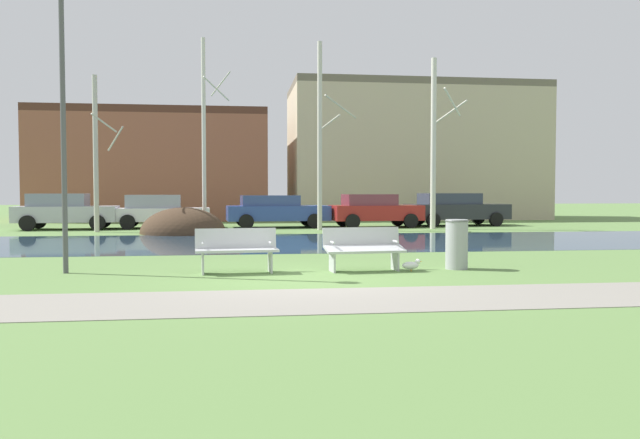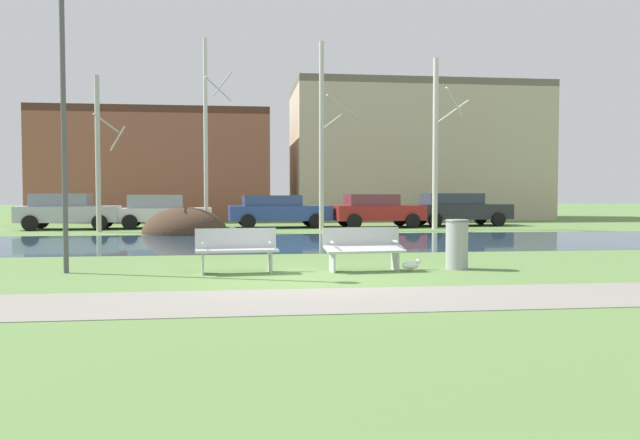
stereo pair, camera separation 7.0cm
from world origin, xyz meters
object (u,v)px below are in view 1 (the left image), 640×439
(bench_right, at_px, (364,248))
(parked_wagon_fourth_red, at_px, (374,210))
(parked_van_nearest_silver, at_px, (65,211))
(parked_hatch_third_blue, at_px, (276,210))
(trash_bin, at_px, (457,243))
(parked_sedan_second_white, at_px, (159,211))
(seagull, at_px, (411,265))
(parked_suv_fifth_dark, at_px, (455,209))
(bench_left, at_px, (237,249))
(streetlamp, at_px, (62,77))

(bench_right, relative_size, parked_wagon_fourth_red, 0.40)
(parked_van_nearest_silver, height_order, parked_hatch_third_blue, parked_van_nearest_silver)
(trash_bin, height_order, parked_sedan_second_white, parked_sedan_second_white)
(trash_bin, height_order, seagull, trash_bin)
(parked_hatch_third_blue, bearing_deg, parked_sedan_second_white, 178.36)
(parked_wagon_fourth_red, xyz_separation_m, parked_suv_fifth_dark, (4.08, 0.87, 0.02))
(bench_left, height_order, streetlamp, streetlamp)
(parked_wagon_fourth_red, bearing_deg, parked_hatch_third_blue, 175.07)
(bench_left, distance_m, trash_bin, 4.50)
(bench_left, xyz_separation_m, trash_bin, (4.50, 0.06, 0.06))
(parked_sedan_second_white, height_order, parked_suv_fifth_dark, parked_suv_fifth_dark)
(bench_left, height_order, trash_bin, trash_bin)
(seagull, bearing_deg, parked_sedan_second_white, 113.37)
(streetlamp, relative_size, parked_suv_fifth_dark, 1.19)
(parked_wagon_fourth_red, bearing_deg, bench_left, -111.79)
(seagull, xyz_separation_m, parked_van_nearest_silver, (-10.79, 15.59, 0.67))
(trash_bin, xyz_separation_m, parked_suv_fifth_dark, (5.68, 16.08, 0.28))
(parked_hatch_third_blue, bearing_deg, seagull, -83.56)
(parked_hatch_third_blue, xyz_separation_m, parked_wagon_fourth_red, (4.42, -0.38, 0.02))
(parked_sedan_second_white, relative_size, parked_suv_fifth_dark, 0.88)
(bench_right, height_order, streetlamp, streetlamp)
(parked_sedan_second_white, relative_size, parked_wagon_fourth_red, 1.03)
(bench_left, bearing_deg, trash_bin, 0.70)
(bench_right, xyz_separation_m, seagull, (0.93, -0.21, -0.34))
(bench_right, height_order, parked_wagon_fourth_red, parked_wagon_fourth_red)
(trash_bin, bearing_deg, seagull, -165.55)
(seagull, relative_size, parked_sedan_second_white, 0.10)
(bench_left, relative_size, parked_sedan_second_white, 0.39)
(bench_right, distance_m, trash_bin, 1.97)
(seagull, distance_m, parked_suv_fifth_dark, 17.68)
(bench_right, height_order, parked_van_nearest_silver, parked_van_nearest_silver)
(streetlamp, bearing_deg, parked_sedan_second_white, 90.47)
(trash_bin, height_order, parked_van_nearest_silver, parked_van_nearest_silver)
(trash_bin, xyz_separation_m, seagull, (-1.03, -0.27, -0.40))
(bench_left, distance_m, seagull, 3.49)
(bench_left, height_order, bench_right, same)
(bench_left, bearing_deg, parked_hatch_third_blue, 83.88)
(bench_left, relative_size, parked_suv_fifth_dark, 0.34)
(parked_hatch_third_blue, relative_size, parked_suv_fifth_dark, 0.96)
(parked_wagon_fourth_red, height_order, parked_suv_fifth_dark, parked_suv_fifth_dark)
(bench_right, xyz_separation_m, parked_hatch_third_blue, (-0.86, 15.64, 0.30))
(streetlamp, height_order, parked_hatch_third_blue, streetlamp)
(trash_bin, distance_m, parked_hatch_third_blue, 15.84)
(streetlamp, bearing_deg, parked_wagon_fourth_red, 57.64)
(parked_van_nearest_silver, bearing_deg, parked_wagon_fourth_red, -0.49)
(trash_bin, relative_size, streetlamp, 0.18)
(seagull, bearing_deg, parked_wagon_fourth_red, 80.34)
(bench_left, xyz_separation_m, parked_sedan_second_white, (-3.45, 15.79, 0.30))
(seagull, relative_size, parked_hatch_third_blue, 0.09)
(trash_bin, bearing_deg, parked_suv_fifth_dark, 70.55)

